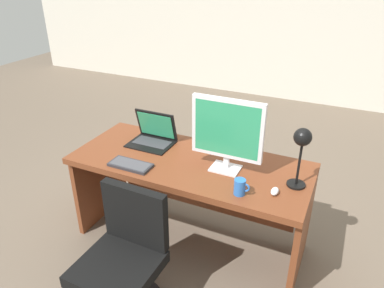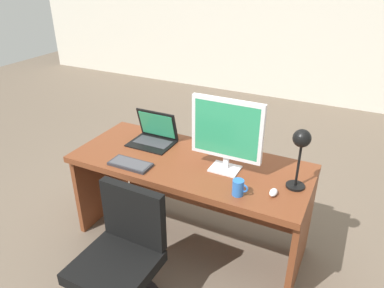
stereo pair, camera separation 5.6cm
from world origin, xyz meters
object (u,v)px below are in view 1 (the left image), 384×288
object	(u,v)px
laptop	(154,133)
monitor	(227,131)
coffee_mug	(240,187)
office_chair	(124,269)
keyboard	(131,165)
desk	(192,180)
desk_lamp	(302,145)
mouse	(275,191)

from	to	relation	value
laptop	monitor	bearing A→B (deg)	-13.43
coffee_mug	office_chair	world-z (taller)	coffee_mug
keyboard	laptop	bearing A→B (deg)	96.27
desk	coffee_mug	distance (m)	0.59
desk_lamp	coffee_mug	size ratio (longest dim) A/B	3.95
mouse	office_chair	world-z (taller)	office_chair
laptop	mouse	world-z (taller)	laptop
monitor	office_chair	distance (m)	1.09
desk	monitor	xyz separation A→B (m)	(0.27, -0.04, 0.48)
coffee_mug	monitor	bearing A→B (deg)	126.60
desk_lamp	laptop	bearing A→B (deg)	171.04
keyboard	coffee_mug	size ratio (longest dim) A/B	2.92
keyboard	mouse	size ratio (longest dim) A/B	3.64
laptop	desk	bearing A→B (deg)	-16.79
keyboard	mouse	world-z (taller)	mouse
desk	monitor	distance (m)	0.56
desk	laptop	xyz separation A→B (m)	(-0.39, 0.12, 0.27)
desk	office_chair	world-z (taller)	office_chair
laptop	mouse	distance (m)	1.09
laptop	desk_lamp	distance (m)	1.18
laptop	coffee_mug	world-z (taller)	laptop
keyboard	desk_lamp	bearing A→B (deg)	11.54
monitor	keyboard	world-z (taller)	monitor
monitor	mouse	world-z (taller)	monitor
office_chair	monitor	bearing A→B (deg)	63.74
coffee_mug	office_chair	bearing A→B (deg)	-137.82
keyboard	coffee_mug	bearing A→B (deg)	-0.09
laptop	keyboard	bearing A→B (deg)	-83.73
desk	mouse	bearing A→B (deg)	-16.51
desk	coffee_mug	bearing A→B (deg)	-32.29
mouse	office_chair	bearing A→B (deg)	-141.43
mouse	keyboard	bearing A→B (deg)	-174.61
keyboard	coffee_mug	xyz separation A→B (m)	(0.80, -0.00, 0.04)
coffee_mug	desk	bearing A→B (deg)	147.71
keyboard	coffee_mug	world-z (taller)	coffee_mug
laptop	desk_lamp	bearing A→B (deg)	-8.96
desk	office_chair	xyz separation A→B (m)	(-0.10, -0.79, -0.21)
mouse	desk_lamp	distance (m)	0.33
monitor	coffee_mug	world-z (taller)	monitor
desk	laptop	size ratio (longest dim) A/B	5.09
monitor	office_chair	world-z (taller)	monitor
office_chair	mouse	bearing A→B (deg)	38.57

